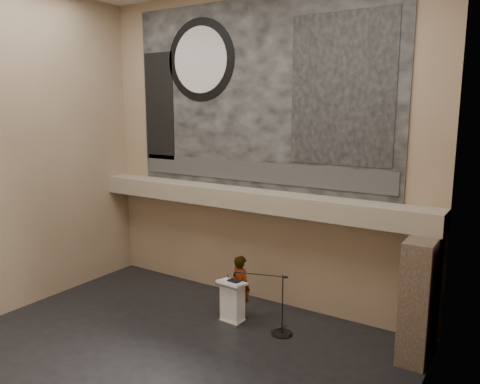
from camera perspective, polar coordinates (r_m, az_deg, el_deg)
The scene contains 19 objects.
floor at distance 10.96m, azimuth -9.64°, elevation -19.37°, with size 10.00×10.00×0.00m, color black.
wall_back at distance 12.79m, azimuth 1.95°, elevation 5.18°, with size 10.00×0.02×8.50m, color #8C7659.
wall_left at distance 13.50m, azimuth -26.17°, elevation 4.40°, with size 0.02×8.00×8.50m, color #8C7659.
wall_right at distance 7.20m, azimuth 20.10°, elevation 0.42°, with size 0.02×8.00×8.50m, color #8C7659.
soffit at distance 12.64m, azimuth 0.98°, elevation -0.84°, with size 10.00×0.80×0.50m, color gray.
sprinkler_left at distance 13.55m, azimuth -4.90°, elevation -1.31°, with size 0.04×0.04×0.06m, color #B2893D.
sprinkler_right at distance 11.79m, azimuth 8.73°, elevation -3.18°, with size 0.04×0.04×0.06m, color #B2893D.
banner at distance 12.71m, azimuth 1.92°, elevation 11.69°, with size 8.00×0.05×5.00m, color black.
banner_text_strip at distance 12.80m, azimuth 1.77°, elevation 2.48°, with size 7.76×0.02×0.55m, color #2F2F2F.
banner_clock_rim at distance 13.75m, azimuth -4.85°, elevation 15.74°, with size 2.30×2.30×0.02m, color black.
banner_clock_face at distance 13.73m, azimuth -4.90°, elevation 15.75°, with size 1.84×1.84×0.02m, color silver.
banner_building_print at distance 11.63m, azimuth 12.25°, elevation 12.07°, with size 2.60×0.02×3.60m, color black.
banner_brick_print at distance 14.72m, azimuth -9.80°, elevation 10.21°, with size 1.10×0.02×3.20m, color black.
stone_pier at distance 11.04m, azimuth 21.07°, elevation -11.94°, with size 0.60×1.40×2.70m, color #433429.
lectern at distance 12.12m, azimuth -0.93°, elevation -13.24°, with size 0.70×0.53×1.13m.
binder at distance 11.90m, azimuth -0.73°, elevation -10.77°, with size 0.29×0.23×0.04m, color black.
papers at distance 11.99m, azimuth -1.73°, elevation -10.68°, with size 0.21×0.30×0.01m, color silver.
speaker_person at distance 12.22m, azimuth 0.10°, elevation -11.54°, with size 0.62×0.40×1.69m, color silver.
mic_stand at distance 11.75m, azimuth 4.94°, elevation -15.87°, with size 1.40×0.62×1.50m.
Camera 1 is at (6.52, -6.94, 5.43)m, focal length 35.00 mm.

